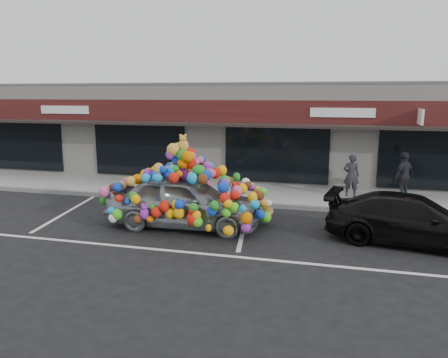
% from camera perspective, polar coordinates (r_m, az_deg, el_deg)
% --- Properties ---
extents(ground, '(90.00, 90.00, 0.00)m').
position_cam_1_polar(ground, '(13.69, -9.13, -5.44)').
color(ground, black).
rests_on(ground, ground).
extents(shop_building, '(24.00, 7.20, 4.31)m').
position_cam_1_polar(shop_building, '(21.19, -0.14, 6.51)').
color(shop_building, silver).
rests_on(shop_building, ground).
extents(sidewalk, '(26.00, 3.00, 0.15)m').
position_cam_1_polar(sidewalk, '(17.28, -3.86, -1.58)').
color(sidewalk, '#979792').
rests_on(sidewalk, ground).
extents(kerb, '(26.00, 0.18, 0.16)m').
position_cam_1_polar(kerb, '(15.91, -5.55, -2.73)').
color(kerb, slate).
rests_on(kerb, ground).
extents(parking_stripe_left, '(0.73, 4.37, 0.01)m').
position_cam_1_polar(parking_stripe_left, '(15.38, -19.86, -4.11)').
color(parking_stripe_left, silver).
rests_on(parking_stripe_left, ground).
extents(parking_stripe_mid, '(0.73, 4.37, 0.01)m').
position_cam_1_polar(parking_stripe_mid, '(13.04, 2.64, -6.13)').
color(parking_stripe_mid, silver).
rests_on(parking_stripe_mid, ground).
extents(parking_stripe_right, '(0.73, 4.37, 0.01)m').
position_cam_1_polar(parking_stripe_right, '(13.11, 26.61, -7.25)').
color(parking_stripe_right, silver).
rests_on(parking_stripe_right, ground).
extents(lane_line, '(14.00, 0.12, 0.01)m').
position_cam_1_polar(lane_line, '(10.96, -4.26, -9.57)').
color(lane_line, silver).
rests_on(lane_line, ground).
extents(toy_car, '(3.26, 4.86, 2.80)m').
position_cam_1_polar(toy_car, '(12.79, -5.20, -2.12)').
color(toy_car, gray).
rests_on(toy_car, ground).
extents(black_sedan, '(2.50, 4.64, 1.28)m').
position_cam_1_polar(black_sedan, '(12.39, 23.44, -4.93)').
color(black_sedan, black).
rests_on(black_sedan, ground).
extents(pedestrian_a, '(0.57, 0.38, 1.56)m').
position_cam_1_polar(pedestrian_a, '(16.55, 16.28, 0.44)').
color(pedestrian_a, '#232329').
rests_on(pedestrian_a, sidewalk).
extents(pedestrian_c, '(1.03, 0.97, 1.71)m').
position_cam_1_polar(pedestrian_c, '(16.72, 22.45, 0.41)').
color(pedestrian_c, black).
rests_on(pedestrian_c, sidewalk).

